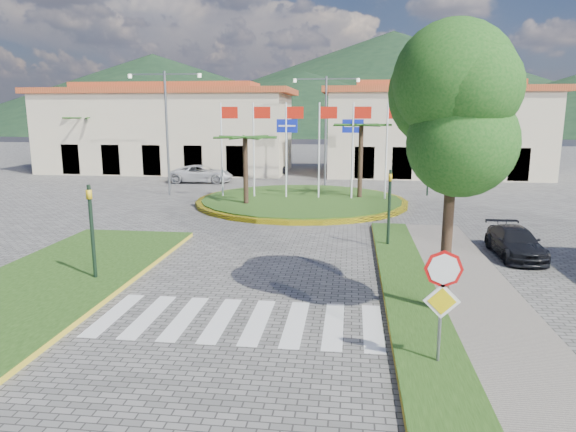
# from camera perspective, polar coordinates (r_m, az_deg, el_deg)

# --- Properties ---
(ground) EXTENTS (160.00, 160.00, 0.00)m
(ground) POSITION_cam_1_polar(r_m,az_deg,el_deg) (10.52, -10.97, -19.80)
(ground) COLOR #5A5755
(ground) RESTS_ON ground
(sidewalk_right) EXTENTS (4.00, 28.00, 0.15)m
(sidewalk_right) POSITION_cam_1_polar(r_m,az_deg,el_deg) (12.19, 21.55, -15.43)
(sidewalk_right) COLOR gray
(sidewalk_right) RESTS_ON ground
(verge_right) EXTENTS (1.60, 28.00, 0.18)m
(verge_right) POSITION_cam_1_polar(r_m,az_deg,el_deg) (11.94, 15.76, -15.54)
(verge_right) COLOR #1F4012
(verge_right) RESTS_ON ground
(median_left) EXTENTS (5.00, 14.00, 0.18)m
(median_left) POSITION_cam_1_polar(r_m,az_deg,el_deg) (18.13, -24.97, -6.76)
(median_left) COLOR #1F4012
(median_left) RESTS_ON ground
(crosswalk) EXTENTS (8.00, 3.00, 0.01)m
(crosswalk) POSITION_cam_1_polar(r_m,az_deg,el_deg) (13.96, -5.85, -11.45)
(crosswalk) COLOR silver
(crosswalk) RESTS_ON ground
(roundabout_island) EXTENTS (12.70, 12.70, 6.00)m
(roundabout_island) POSITION_cam_1_polar(r_m,az_deg,el_deg) (31.11, 1.51, 1.74)
(roundabout_island) COLOR yellow
(roundabout_island) RESTS_ON ground
(stop_sign) EXTENTS (0.80, 0.11, 2.65)m
(stop_sign) POSITION_cam_1_polar(r_m,az_deg,el_deg) (11.27, 16.77, -7.87)
(stop_sign) COLOR slate
(stop_sign) RESTS_ON ground
(deciduous_tree) EXTENTS (3.60, 3.60, 6.80)m
(deciduous_tree) POSITION_cam_1_polar(r_m,az_deg,el_deg) (13.76, 17.99, 9.87)
(deciduous_tree) COLOR black
(deciduous_tree) RESTS_ON ground
(traffic_light_left) EXTENTS (0.15, 0.18, 3.20)m
(traffic_light_left) POSITION_cam_1_polar(r_m,az_deg,el_deg) (17.44, -20.99, -0.83)
(traffic_light_left) COLOR black
(traffic_light_left) RESTS_ON ground
(traffic_light_right) EXTENTS (0.15, 0.18, 3.20)m
(traffic_light_right) POSITION_cam_1_polar(r_m,az_deg,el_deg) (20.87, 11.20, 1.63)
(traffic_light_right) COLOR black
(traffic_light_right) RESTS_ON ground
(traffic_light_far) EXTENTS (0.18, 0.15, 3.20)m
(traffic_light_far) POSITION_cam_1_polar(r_m,az_deg,el_deg) (35.06, 15.36, 5.35)
(traffic_light_far) COLOR black
(traffic_light_far) RESTS_ON ground
(direction_sign_west) EXTENTS (1.60, 0.14, 5.20)m
(direction_sign_west) POSITION_cam_1_polar(r_m,az_deg,el_deg) (39.84, -0.10, 8.73)
(direction_sign_west) COLOR slate
(direction_sign_west) RESTS_ON ground
(direction_sign_east) EXTENTS (1.60, 0.14, 5.20)m
(direction_sign_east) POSITION_cam_1_polar(r_m,az_deg,el_deg) (39.54, 7.19, 8.62)
(direction_sign_east) COLOR slate
(direction_sign_east) RESTS_ON ground
(street_lamp_centre) EXTENTS (4.80, 0.16, 8.00)m
(street_lamp_centre) POSITION_cam_1_polar(r_m,az_deg,el_deg) (38.58, 4.21, 10.05)
(street_lamp_centre) COLOR slate
(street_lamp_centre) RESTS_ON ground
(street_lamp_west) EXTENTS (4.80, 0.16, 8.00)m
(street_lamp_west) POSITION_cam_1_polar(r_m,az_deg,el_deg) (34.66, -13.32, 9.62)
(street_lamp_west) COLOR slate
(street_lamp_west) RESTS_ON ground
(building_left) EXTENTS (23.32, 9.54, 8.05)m
(building_left) POSITION_cam_1_polar(r_m,az_deg,el_deg) (49.54, -13.15, 9.41)
(building_left) COLOR beige
(building_left) RESTS_ON ground
(building_right) EXTENTS (19.08, 9.54, 8.05)m
(building_right) POSITION_cam_1_polar(r_m,az_deg,el_deg) (47.08, 15.86, 9.18)
(building_right) COLOR beige
(building_right) RESTS_ON ground
(hill_far_west) EXTENTS (140.00, 140.00, 22.00)m
(hill_far_west) POSITION_cam_1_polar(r_m,az_deg,el_deg) (159.52, -14.65, 13.10)
(hill_far_west) COLOR black
(hill_far_west) RESTS_ON ground
(hill_far_mid) EXTENTS (180.00, 180.00, 30.00)m
(hill_far_mid) POSITION_cam_1_polar(r_m,az_deg,el_deg) (169.22, 11.49, 14.48)
(hill_far_mid) COLOR black
(hill_far_mid) RESTS_ON ground
(hill_near_back) EXTENTS (110.00, 110.00, 16.00)m
(hill_near_back) POSITION_cam_1_polar(r_m,az_deg,el_deg) (139.15, 1.75, 12.51)
(hill_near_back) COLOR black
(hill_near_back) RESTS_ON ground
(white_van) EXTENTS (5.03, 2.55, 1.36)m
(white_van) POSITION_cam_1_polar(r_m,az_deg,el_deg) (40.92, -9.62, 4.64)
(white_van) COLOR #BCBCBE
(white_van) RESTS_ON ground
(car_dark_a) EXTENTS (3.93, 1.92, 1.29)m
(car_dark_a) POSITION_cam_1_polar(r_m,az_deg,el_deg) (45.92, -2.34, 5.47)
(car_dark_a) COLOR black
(car_dark_a) RESTS_ON ground
(car_dark_b) EXTENTS (3.35, 1.35, 1.08)m
(car_dark_b) POSITION_cam_1_polar(r_m,az_deg,el_deg) (42.97, 7.06, 4.85)
(car_dark_b) COLOR black
(car_dark_b) RESTS_ON ground
(car_side_right) EXTENTS (1.63, 3.82, 1.10)m
(car_side_right) POSITION_cam_1_polar(r_m,az_deg,el_deg) (21.45, 23.93, -2.69)
(car_side_right) COLOR black
(car_side_right) RESTS_ON ground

